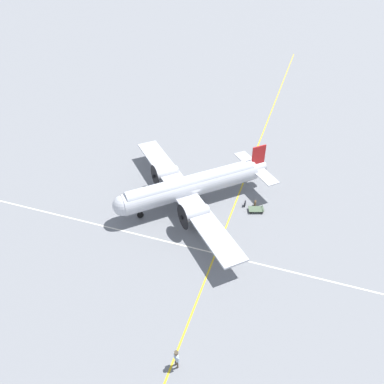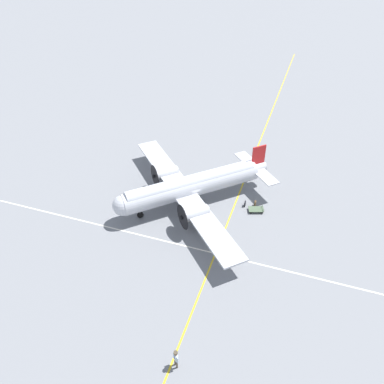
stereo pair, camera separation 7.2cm
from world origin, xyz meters
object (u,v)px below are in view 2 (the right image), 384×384
at_px(airliner_main, 189,186).
at_px(suitcase_near_door, 255,203).
at_px(crew_foreground, 176,357).
at_px(baggage_cart, 256,209).
at_px(suitcase_upright_spare, 245,204).

height_order(airliner_main, suitcase_near_door, airliner_main).
xyz_separation_m(crew_foreground, suitcase_near_door, (20.28, -1.81, -0.85)).
xyz_separation_m(crew_foreground, baggage_cart, (19.34, -2.11, -0.90)).
bearing_deg(crew_foreground, airliner_main, -34.89).
bearing_deg(airliner_main, baggage_cart, 144.50).
bearing_deg(baggage_cart, airliner_main, -10.93).
height_order(crew_foreground, baggage_cart, crew_foreground).
distance_m(airliner_main, suitcase_upright_spare, 6.63).
distance_m(crew_foreground, suitcase_upright_spare, 19.89).
bearing_deg(baggage_cart, suitcase_near_door, -91.89).
xyz_separation_m(airliner_main, baggage_cart, (1.07, -7.46, -2.10)).
distance_m(airliner_main, crew_foreground, 19.07).
xyz_separation_m(crew_foreground, suitcase_upright_spare, (19.86, -0.74, -0.87)).
height_order(airliner_main, baggage_cart, airliner_main).
relative_size(suitcase_upright_spare, baggage_cart, 0.34).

